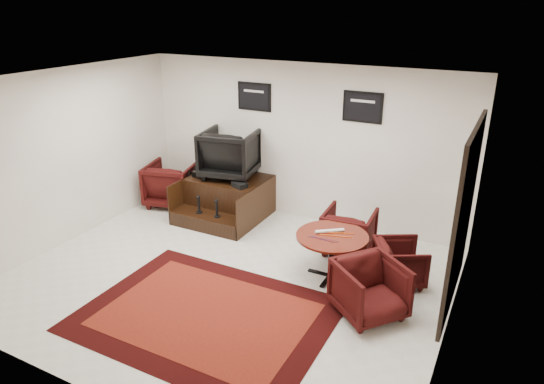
{
  "coord_description": "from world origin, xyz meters",
  "views": [
    {
      "loc": [
        3.36,
        -5.07,
        3.74
      ],
      "look_at": [
        0.27,
        0.9,
        1.08
      ],
      "focal_mm": 32.0,
      "sensor_mm": 36.0,
      "label": 1
    }
  ],
  "objects_px": {
    "shine_chair": "(230,151)",
    "armchair_side": "(172,182)",
    "table_chair_window": "(400,261)",
    "meeting_table": "(332,241)",
    "table_chair_back": "(349,229)",
    "table_chair_corner": "(370,287)",
    "shine_podium": "(227,199)"
  },
  "relations": [
    {
      "from": "table_chair_back",
      "to": "table_chair_corner",
      "type": "relative_size",
      "value": 0.97
    },
    {
      "from": "table_chair_corner",
      "to": "shine_chair",
      "type": "bearing_deg",
      "value": 98.57
    },
    {
      "from": "shine_chair",
      "to": "armchair_side",
      "type": "xyz_separation_m",
      "value": [
        -1.26,
        -0.17,
        -0.75
      ]
    },
    {
      "from": "armchair_side",
      "to": "shine_podium",
      "type": "bearing_deg",
      "value": 166.2
    },
    {
      "from": "meeting_table",
      "to": "table_chair_window",
      "type": "height_order",
      "value": "table_chair_window"
    },
    {
      "from": "shine_podium",
      "to": "shine_chair",
      "type": "bearing_deg",
      "value": 90.0
    },
    {
      "from": "table_chair_back",
      "to": "shine_chair",
      "type": "bearing_deg",
      "value": -13.81
    },
    {
      "from": "table_chair_corner",
      "to": "armchair_side",
      "type": "bearing_deg",
      "value": 107.97
    },
    {
      "from": "meeting_table",
      "to": "table_chair_corner",
      "type": "bearing_deg",
      "value": -39.84
    },
    {
      "from": "shine_chair",
      "to": "table_chair_window",
      "type": "bearing_deg",
      "value": 153.54
    },
    {
      "from": "shine_podium",
      "to": "armchair_side",
      "type": "distance_m",
      "value": 1.26
    },
    {
      "from": "shine_chair",
      "to": "shine_podium",
      "type": "bearing_deg",
      "value": 79.66
    },
    {
      "from": "table_chair_back",
      "to": "table_chair_window",
      "type": "relative_size",
      "value": 1.16
    },
    {
      "from": "meeting_table",
      "to": "table_chair_corner",
      "type": "height_order",
      "value": "table_chair_corner"
    },
    {
      "from": "armchair_side",
      "to": "table_chair_corner",
      "type": "height_order",
      "value": "armchair_side"
    },
    {
      "from": "meeting_table",
      "to": "table_chair_back",
      "type": "relative_size",
      "value": 1.31
    },
    {
      "from": "shine_chair",
      "to": "meeting_table",
      "type": "xyz_separation_m",
      "value": [
        2.48,
        -1.3,
        -0.63
      ]
    },
    {
      "from": "shine_podium",
      "to": "table_chair_corner",
      "type": "bearing_deg",
      "value": -28.88
    },
    {
      "from": "shine_chair",
      "to": "armchair_side",
      "type": "distance_m",
      "value": 1.47
    },
    {
      "from": "meeting_table",
      "to": "table_chair_window",
      "type": "xyz_separation_m",
      "value": [
        0.91,
        0.32,
        -0.25
      ]
    },
    {
      "from": "armchair_side",
      "to": "table_chair_corner",
      "type": "relative_size",
      "value": 1.15
    },
    {
      "from": "shine_chair",
      "to": "table_chair_window",
      "type": "distance_m",
      "value": 3.64
    },
    {
      "from": "shine_podium",
      "to": "table_chair_back",
      "type": "distance_m",
      "value": 2.47
    },
    {
      "from": "shine_podium",
      "to": "shine_chair",
      "type": "relative_size",
      "value": 1.51
    },
    {
      "from": "meeting_table",
      "to": "table_chair_back",
      "type": "height_order",
      "value": "table_chair_back"
    },
    {
      "from": "table_chair_corner",
      "to": "table_chair_window",
      "type": "bearing_deg",
      "value": 30.34
    },
    {
      "from": "shine_chair",
      "to": "table_chair_corner",
      "type": "relative_size",
      "value": 1.21
    },
    {
      "from": "shine_podium",
      "to": "table_chair_corner",
      "type": "relative_size",
      "value": 1.82
    },
    {
      "from": "shine_chair",
      "to": "armchair_side",
      "type": "relative_size",
      "value": 1.05
    },
    {
      "from": "shine_podium",
      "to": "table_chair_back",
      "type": "relative_size",
      "value": 1.87
    },
    {
      "from": "armchair_side",
      "to": "table_chair_window",
      "type": "height_order",
      "value": "armchair_side"
    },
    {
      "from": "table_chair_window",
      "to": "table_chair_corner",
      "type": "distance_m",
      "value": 0.97
    }
  ]
}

